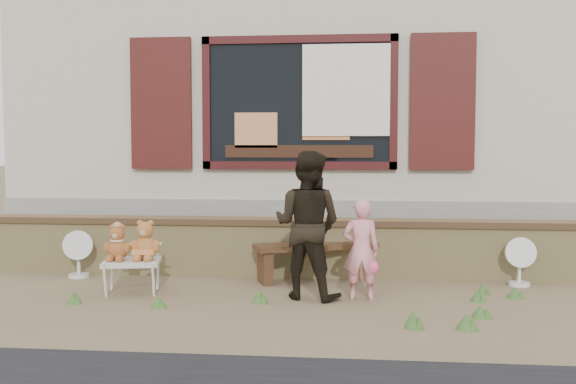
# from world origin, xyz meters

# --- Properties ---
(ground) EXTENTS (80.00, 80.00, 0.00)m
(ground) POSITION_xyz_m (0.00, 0.00, 0.00)
(ground) COLOR brown
(ground) RESTS_ON ground
(shopfront) EXTENTS (8.04, 5.13, 4.00)m
(shopfront) POSITION_xyz_m (0.00, 4.49, 2.00)
(shopfront) COLOR #9D947F
(shopfront) RESTS_ON ground
(brick_wall) EXTENTS (7.10, 0.36, 0.67)m
(brick_wall) POSITION_xyz_m (0.00, 1.00, 0.34)
(brick_wall) COLOR tan
(brick_wall) RESTS_ON ground
(bench) EXTENTS (1.65, 0.96, 0.42)m
(bench) POSITION_xyz_m (0.42, 0.80, 0.31)
(bench) COLOR #392413
(bench) RESTS_ON ground
(folding_chair) EXTENTS (0.64, 0.59, 0.34)m
(folding_chair) POSITION_xyz_m (-1.53, -0.08, 0.31)
(folding_chair) COLOR beige
(folding_chair) RESTS_ON ground
(teddy_bear_left) EXTENTS (0.32, 0.29, 0.38)m
(teddy_bear_left) POSITION_xyz_m (-1.67, -0.10, 0.53)
(teddy_bear_left) COLOR brown
(teddy_bear_left) RESTS_ON folding_chair
(teddy_bear_right) EXTENTS (0.35, 0.32, 0.42)m
(teddy_bear_right) POSITION_xyz_m (-1.39, -0.05, 0.55)
(teddy_bear_right) COLOR #945829
(teddy_bear_right) RESTS_ON folding_chair
(child) EXTENTS (0.37, 0.25, 0.99)m
(child) POSITION_xyz_m (0.79, -0.13, 0.49)
(child) COLOR pink
(child) RESTS_ON ground
(adult) EXTENTS (0.85, 0.75, 1.45)m
(adult) POSITION_xyz_m (0.27, -0.11, 0.73)
(adult) COLOR black
(adult) RESTS_ON ground
(fan_left) EXTENTS (0.35, 0.23, 0.54)m
(fan_left) POSITION_xyz_m (-2.41, 0.66, 0.27)
(fan_left) COLOR silver
(fan_left) RESTS_ON ground
(fan_right) EXTENTS (0.33, 0.22, 0.53)m
(fan_right) POSITION_xyz_m (2.49, 0.70, 0.27)
(fan_right) COLOR silver
(fan_right) RESTS_ON ground
(grass_tufts) EXTENTS (5.33, 1.48, 0.16)m
(grass_tufts) POSITION_xyz_m (0.59, -0.60, 0.06)
(grass_tufts) COLOR #3C6227
(grass_tufts) RESTS_ON ground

